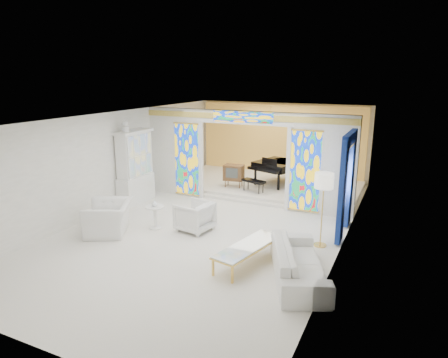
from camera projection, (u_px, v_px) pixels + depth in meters
The scene contains 24 objects.
floor at pixel (216, 223), 11.36m from camera, with size 12.00×12.00×0.00m, color white.
ceiling at pixel (216, 117), 10.60m from camera, with size 7.00×12.00×0.02m, color white.
wall_back at pixel (281, 140), 16.24m from camera, with size 7.00×0.02×3.00m, color white.
wall_front at pixel (31, 260), 5.73m from camera, with size 7.00×0.02×3.00m, color white.
wall_left at pixel (115, 160), 12.42m from camera, with size 0.02×12.00×3.00m, color white.
wall_right at pixel (347, 186), 9.54m from camera, with size 0.02×12.00×3.00m, color white.
partition_wall at pixel (244, 154), 12.69m from camera, with size 7.00×0.22×3.00m.
stained_glass_left at pixel (187, 159), 13.52m from camera, with size 0.90×0.04×2.40m, color gold.
stained_glass_right at pixel (305, 171), 11.85m from camera, with size 0.90×0.04×2.40m, color gold.
stained_glass_transom at pixel (243, 117), 12.30m from camera, with size 2.00×0.04×0.34m, color gold.
alcove_platform at pixel (264, 185), 14.93m from camera, with size 6.80×3.80×0.18m, color white.
gold_curtain_back at pixel (280, 141), 16.13m from camera, with size 6.70×0.10×2.90m, color #E9AF51.
chandelier at pixel (271, 119), 14.14m from camera, with size 0.48×0.48×0.30m, color #E0B34E.
blue_drapes at pixel (347, 176), 10.18m from camera, with size 0.14×1.85×2.65m.
china_cabinet at pixel (135, 168), 12.91m from camera, with size 0.56×1.46×2.72m.
armchair_left at pixel (109, 218), 10.55m from camera, with size 1.27×1.11×0.83m, color white.
armchair_right at pixel (195, 216), 10.71m from camera, with size 0.85×0.87×0.80m, color white.
sofa at pixel (299, 262), 8.18m from camera, with size 2.45×0.96×0.71m, color white.
side_table at pixel (155, 214), 10.84m from camera, with size 0.65×0.65×0.64m.
vase at pixel (154, 203), 10.77m from camera, with size 0.17×0.17×0.17m, color white.
coffee_table at pixel (248, 247), 8.81m from camera, with size 1.03×2.06×0.44m.
floor_lamp at pixel (324, 184), 9.44m from camera, with size 0.51×0.51×1.84m.
grand_piano at pixel (282, 165), 14.56m from camera, with size 2.11×2.69×1.03m.
tv_console at pixel (234, 173), 14.25m from camera, with size 0.73×0.54×0.79m.
Camera 1 is at (4.74, -9.57, 4.08)m, focal length 32.00 mm.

